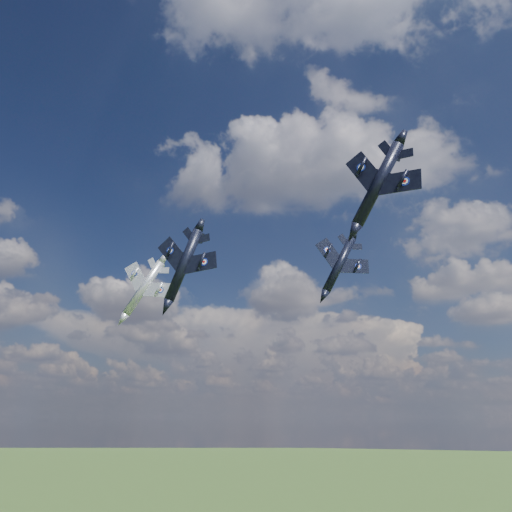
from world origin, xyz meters
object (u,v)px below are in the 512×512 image
(jet_left_silver, at_px, (144,288))
(jet_right_navy, at_px, (378,184))
(jet_high_navy, at_px, (339,264))
(jet_lead_navy, at_px, (184,265))

(jet_left_silver, bearing_deg, jet_right_navy, -33.39)
(jet_left_silver, bearing_deg, jet_high_navy, 19.34)
(jet_lead_navy, relative_size, jet_high_navy, 0.92)
(jet_lead_navy, distance_m, jet_high_navy, 33.87)
(jet_right_navy, xyz_separation_m, jet_left_silver, (-40.82, 20.26, -4.67))
(jet_high_navy, xyz_separation_m, jet_left_silver, (-31.99, -15.83, -6.18))
(jet_lead_navy, bearing_deg, jet_right_navy, -14.45)
(jet_right_navy, relative_size, jet_high_navy, 0.89)
(jet_lead_navy, distance_m, jet_right_navy, 30.17)
(jet_lead_navy, relative_size, jet_left_silver, 1.04)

